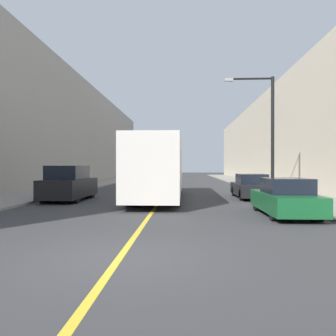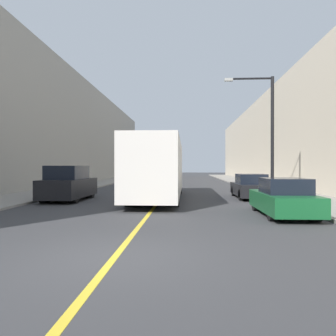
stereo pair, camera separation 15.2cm
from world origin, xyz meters
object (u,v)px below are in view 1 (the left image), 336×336
object	(u,v)px
car_right_near	(285,199)
car_right_mid	(251,187)
bus	(159,168)
street_lamp_right	(268,127)
parked_suv_left	(69,184)

from	to	relation	value
car_right_near	car_right_mid	world-z (taller)	car_right_mid
bus	car_right_mid	distance (m)	5.57
car_right_near	street_lamp_right	world-z (taller)	street_lamp_right
street_lamp_right	car_right_mid	bearing A→B (deg)	-159.12
parked_suv_left	street_lamp_right	world-z (taller)	street_lamp_right
bus	parked_suv_left	bearing A→B (deg)	-166.54
bus	street_lamp_right	distance (m)	7.06
bus	car_right_near	world-z (taller)	bus
parked_suv_left	car_right_mid	xyz separation A→B (m)	(10.36, 1.81, -0.23)
car_right_mid	parked_suv_left	bearing A→B (deg)	-170.11
street_lamp_right	car_right_near	bearing A→B (deg)	-99.19
parked_suv_left	bus	bearing A→B (deg)	13.46
parked_suv_left	car_right_mid	size ratio (longest dim) A/B	1.02
car_right_mid	street_lamp_right	world-z (taller)	street_lamp_right
bus	parked_suv_left	world-z (taller)	bus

